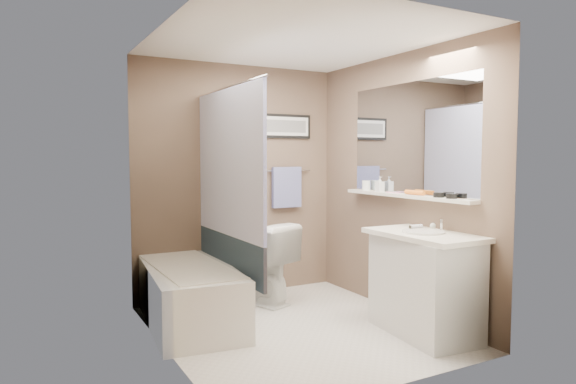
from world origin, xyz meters
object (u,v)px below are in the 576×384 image
bathtub (189,295)px  glass_jar (366,185)px  toilet (258,263)px  hair_brush_front (415,193)px  soap_bottle (380,184)px  candle_bowl_near (452,196)px  candle_bowl_far (439,195)px  vanity (424,286)px

bathtub → glass_jar: glass_jar is taller
toilet → glass_jar: size_ratio=8.03×
toilet → hair_brush_front: 1.68m
toilet → soap_bottle: soap_bottle is taller
candle_bowl_near → soap_bottle: 0.91m
glass_jar → candle_bowl_near: bearing=-90.0°
candle_bowl_near → candle_bowl_far: bearing=90.0°
candle_bowl_near → vanity: bearing=152.7°
vanity → toilet: bearing=124.6°
vanity → glass_jar: glass_jar is taller
hair_brush_front → glass_jar: size_ratio=2.20×
bathtub → glass_jar: size_ratio=15.00×
toilet → glass_jar: 1.33m
toilet → candle_bowl_near: (0.99, -1.57, 0.73)m
glass_jar → toilet: bearing=156.1°
candle_bowl_far → soap_bottle: 0.77m
bathtub → vanity: (1.60, -1.19, 0.15)m
candle_bowl_near → toilet: bearing=122.4°
vanity → candle_bowl_near: bearing=-21.5°
bathtub → toilet: size_ratio=1.87×
bathtub → toilet: (0.79, 0.29, 0.15)m
bathtub → hair_brush_front: bearing=-19.9°
candle_bowl_far → bathtub: bearing=147.4°
candle_bowl_far → hair_brush_front: (0.00, 0.29, 0.00)m
candle_bowl_near → soap_bottle: (0.00, 0.91, 0.05)m
hair_brush_front → soap_bottle: bearing=90.0°
candle_bowl_far → hair_brush_front: hair_brush_front is taller
toilet → hair_brush_front: size_ratio=3.65×
candle_bowl_far → glass_jar: (0.00, 0.99, 0.03)m
toilet → glass_jar: bearing=135.1°
bathtub → candle_bowl_near: size_ratio=16.67×
bathtub → hair_brush_front: (1.79, -0.86, 0.89)m
toilet → hair_brush_front: hair_brush_front is taller
glass_jar → vanity: bearing=-100.2°
vanity → candle_bowl_near: 0.76m
vanity → soap_bottle: (0.19, 0.82, 0.79)m
glass_jar → hair_brush_front: bearing=-90.0°
candle_bowl_near → glass_jar: glass_jar is taller
glass_jar → soap_bottle: soap_bottle is taller
candle_bowl_near → hair_brush_front: hair_brush_front is taller
candle_bowl_far → soap_bottle: bearing=90.0°
vanity → candle_bowl_far: candle_bowl_far is taller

